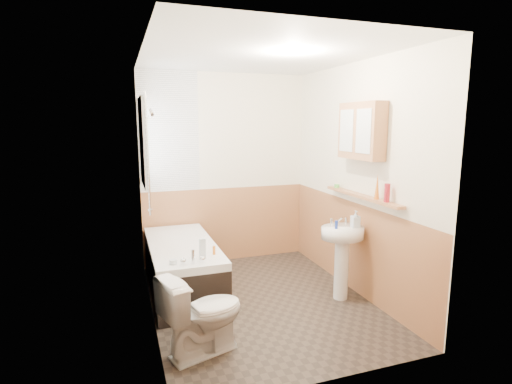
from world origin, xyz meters
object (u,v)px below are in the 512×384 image
(toilet, at_px, (203,314))
(medicine_cabinet, at_px, (361,131))
(pine_shelf, at_px, (361,196))
(bathtub, at_px, (182,266))
(sink, at_px, (342,248))

(toilet, height_order, medicine_cabinet, medicine_cabinet)
(pine_shelf, distance_m, medicine_cabinet, 0.68)
(bathtub, relative_size, pine_shelf, 1.27)
(sink, bearing_deg, medicine_cabinet, 3.81)
(sink, bearing_deg, toilet, -158.33)
(bathtub, height_order, pine_shelf, pine_shelf)
(sink, distance_m, pine_shelf, 0.58)
(toilet, distance_m, sink, 1.70)
(toilet, bearing_deg, sink, -88.70)
(bathtub, distance_m, medicine_cabinet, 2.41)
(pine_shelf, bearing_deg, bathtub, 156.55)
(sink, relative_size, medicine_cabinet, 1.40)
(medicine_cabinet, bearing_deg, pine_shelf, -29.67)
(sink, xyz_separation_m, medicine_cabinet, (0.17, 0.00, 1.22))
(toilet, bearing_deg, pine_shelf, -91.05)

